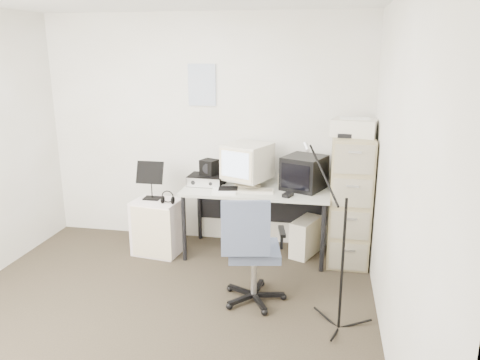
% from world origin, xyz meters
% --- Properties ---
extents(floor, '(3.60, 3.60, 0.01)m').
position_xyz_m(floor, '(0.00, 0.00, -0.01)').
color(floor, '#2B251A').
rests_on(floor, ground).
extents(wall_back, '(3.60, 0.02, 2.50)m').
position_xyz_m(wall_back, '(0.00, 1.80, 1.25)').
color(wall_back, beige).
rests_on(wall_back, ground).
extents(wall_right, '(0.02, 3.60, 2.50)m').
position_xyz_m(wall_right, '(1.80, 0.00, 1.25)').
color(wall_right, beige).
rests_on(wall_right, ground).
extents(wall_calendar, '(0.30, 0.02, 0.44)m').
position_xyz_m(wall_calendar, '(-0.02, 1.79, 1.75)').
color(wall_calendar, white).
rests_on(wall_calendar, wall_back).
extents(filing_cabinet, '(0.40, 0.60, 1.30)m').
position_xyz_m(filing_cabinet, '(1.58, 1.48, 0.65)').
color(filing_cabinet, '#988F66').
rests_on(filing_cabinet, floor).
extents(printer, '(0.48, 0.38, 0.16)m').
position_xyz_m(printer, '(1.58, 1.50, 1.38)').
color(printer, beige).
rests_on(printer, filing_cabinet).
extents(desk, '(1.50, 0.70, 0.73)m').
position_xyz_m(desk, '(0.63, 1.45, 0.36)').
color(desk, '#A1A1A1').
rests_on(desk, floor).
extents(crt_monitor, '(0.54, 0.56, 0.45)m').
position_xyz_m(crt_monitor, '(0.53, 1.50, 0.96)').
color(crt_monitor, beige).
rests_on(crt_monitor, desk).
extents(crt_tv, '(0.50, 0.51, 0.34)m').
position_xyz_m(crt_tv, '(1.11, 1.53, 0.90)').
color(crt_tv, black).
rests_on(crt_tv, desk).
extents(desk_speaker, '(0.09, 0.09, 0.13)m').
position_xyz_m(desk_speaker, '(0.88, 1.56, 0.80)').
color(desk_speaker, beige).
rests_on(desk_speaker, desk).
extents(keyboard, '(0.44, 0.19, 0.02)m').
position_xyz_m(keyboard, '(0.61, 1.31, 0.74)').
color(keyboard, beige).
rests_on(keyboard, desk).
extents(mouse, '(0.11, 0.14, 0.04)m').
position_xyz_m(mouse, '(0.97, 1.22, 0.75)').
color(mouse, black).
rests_on(mouse, desk).
extents(radio_receiver, '(0.38, 0.28, 0.11)m').
position_xyz_m(radio_receiver, '(0.09, 1.48, 0.78)').
color(radio_receiver, black).
rests_on(radio_receiver, desk).
extents(radio_speaker, '(0.20, 0.20, 0.16)m').
position_xyz_m(radio_speaker, '(0.11, 1.52, 0.92)').
color(radio_speaker, black).
rests_on(radio_speaker, radio_receiver).
extents(papers, '(0.29, 0.36, 0.02)m').
position_xyz_m(papers, '(0.32, 1.30, 0.74)').
color(papers, white).
rests_on(papers, desk).
extents(pc_tower, '(0.34, 0.46, 0.39)m').
position_xyz_m(pc_tower, '(1.15, 1.53, 0.20)').
color(pc_tower, beige).
rests_on(pc_tower, floor).
extents(office_chair, '(0.65, 0.65, 0.97)m').
position_xyz_m(office_chair, '(0.76, 0.48, 0.48)').
color(office_chair, slate).
rests_on(office_chair, floor).
extents(side_cart, '(0.52, 0.44, 0.59)m').
position_xyz_m(side_cart, '(-0.41, 1.29, 0.29)').
color(side_cart, white).
rests_on(side_cart, floor).
extents(music_stand, '(0.31, 0.19, 0.42)m').
position_xyz_m(music_stand, '(-0.47, 1.33, 0.80)').
color(music_stand, black).
rests_on(music_stand, side_cart).
extents(headphones, '(0.16, 0.16, 0.03)m').
position_xyz_m(headphones, '(-0.26, 1.22, 0.63)').
color(headphones, black).
rests_on(headphones, side_cart).
extents(mic_stand, '(0.03, 0.03, 1.40)m').
position_xyz_m(mic_stand, '(1.48, 0.19, 0.70)').
color(mic_stand, black).
rests_on(mic_stand, floor).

